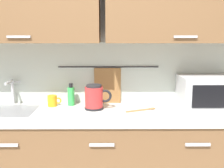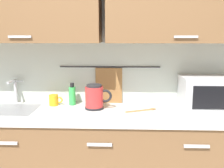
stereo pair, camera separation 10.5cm
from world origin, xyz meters
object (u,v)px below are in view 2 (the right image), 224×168
(microwave, at_px, (209,93))
(electric_kettle, at_px, (95,97))
(wooden_spoon, at_px, (145,110))
(dish_soap_bottle, at_px, (72,95))
(mug_near_sink, at_px, (54,100))

(microwave, bearing_deg, electric_kettle, -177.48)
(wooden_spoon, bearing_deg, microwave, 8.73)
(microwave, relative_size, electric_kettle, 2.03)
(microwave, xyz_separation_m, dish_soap_bottle, (-1.17, 0.08, -0.05))
(electric_kettle, xyz_separation_m, wooden_spoon, (0.42, -0.04, -0.10))
(electric_kettle, height_order, dish_soap_bottle, electric_kettle)
(microwave, height_order, wooden_spoon, microwave)
(mug_near_sink, xyz_separation_m, wooden_spoon, (0.79, -0.14, -0.04))
(wooden_spoon, bearing_deg, mug_near_sink, 170.05)
(electric_kettle, distance_m, mug_near_sink, 0.39)
(dish_soap_bottle, xyz_separation_m, wooden_spoon, (0.63, -0.17, -0.08))
(dish_soap_bottle, height_order, wooden_spoon, dish_soap_bottle)
(microwave, height_order, mug_near_sink, microwave)
(dish_soap_bottle, bearing_deg, mug_near_sink, -170.19)
(electric_kettle, height_order, wooden_spoon, electric_kettle)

